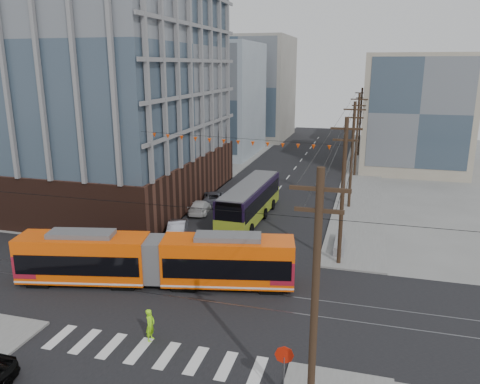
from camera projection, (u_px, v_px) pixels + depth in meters
name	position (u px, v px, depth m)	size (l,w,h in m)	color
ground	(176.00, 324.00, 27.06)	(160.00, 160.00, 0.00)	slate
office_building	(66.00, 67.00, 50.37)	(30.00, 25.00, 28.60)	#381E16
bg_bldg_nw_near	(203.00, 99.00, 77.44)	(18.00, 16.00, 18.00)	#8C99A5
bg_bldg_ne_near	(415.00, 113.00, 65.47)	(14.00, 14.00, 16.00)	gray
bg_bldg_nw_far	(250.00, 88.00, 95.00)	(16.00, 18.00, 20.00)	gray
bg_bldg_ne_far	(417.00, 108.00, 83.81)	(16.00, 16.00, 14.00)	#8C99A5
utility_pole_near	(315.00, 308.00, 17.85)	(0.30, 0.30, 11.00)	black
utility_pole_far	(360.00, 123.00, 75.50)	(0.30, 0.30, 11.00)	black
streetcar	(155.00, 260.00, 31.44)	(18.57, 2.61, 3.58)	#F54F06
city_bus	(250.00, 201.00, 45.01)	(2.77, 12.76, 3.62)	black
parked_car_silver	(178.00, 227.00, 41.06)	(1.50, 4.31, 1.42)	#AFB1C0
parked_car_white	(200.00, 207.00, 47.16)	(1.81, 4.45, 1.29)	silver
parked_car_grey	(214.00, 198.00, 50.34)	(2.25, 4.89, 1.36)	#4E5059
pedestrian	(150.00, 325.00, 25.20)	(0.67, 0.44, 1.84)	#96F616
stop_sign	(284.00, 378.00, 20.23)	(0.83, 0.83, 2.74)	#BA1906
jersey_barrier	(339.00, 244.00, 38.01)	(0.97, 4.32, 0.86)	slate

